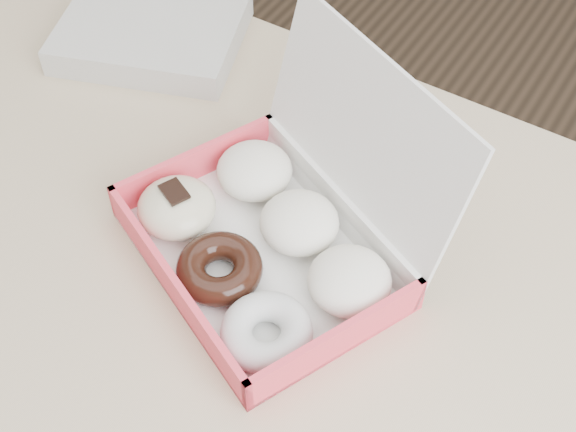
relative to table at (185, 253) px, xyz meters
The scene contains 3 objects.
table is the anchor object (origin of this frame).
donut_box 0.18m from the table, ahead, with size 0.42×0.40×0.24m.
newspapers 0.37m from the table, 133.25° to the left, with size 0.27×0.22×0.04m, color silver.
Camera 1 is at (0.46, -0.48, 1.54)m, focal length 50.00 mm.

